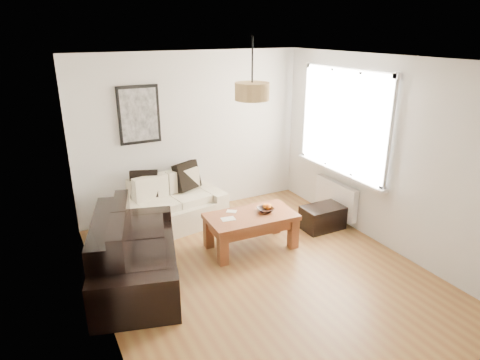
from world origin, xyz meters
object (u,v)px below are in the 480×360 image
sofa_leather (136,249)px  coffee_table (251,231)px  loveseat_cream (172,203)px  ottoman (322,217)px

sofa_leather → coffee_table: 1.63m
loveseat_cream → coffee_table: (0.75, -1.15, -0.13)m
sofa_leather → coffee_table: (1.62, 0.06, -0.16)m
coffee_table → loveseat_cream: bearing=123.1°
coffee_table → ottoman: coffee_table is taller
loveseat_cream → ottoman: (2.01, -1.14, -0.21)m
loveseat_cream → sofa_leather: size_ratio=0.81×
coffee_table → sofa_leather: bearing=-177.8°
loveseat_cream → coffee_table: bearing=-66.0°
coffee_table → ottoman: (1.26, 0.01, -0.07)m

